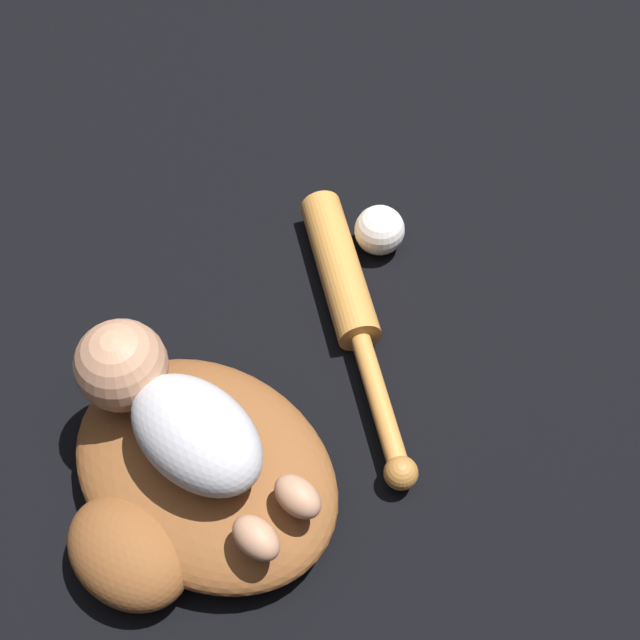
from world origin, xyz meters
TOP-DOWN VIEW (x-y plane):
  - ground_plane at (0.00, 0.00)m, footprint 6.00×6.00m
  - baseball_glove at (-0.01, 0.01)m, footprint 0.40×0.37m
  - baby_figure at (0.04, -0.00)m, footprint 0.34×0.16m
  - baseball_bat at (0.11, -0.31)m, footprint 0.44×0.22m
  - baseball at (0.17, -0.41)m, footprint 0.07×0.07m

SIDE VIEW (x-z plane):
  - ground_plane at x=0.00m, z-range 0.00..0.00m
  - baseball_bat at x=0.11m, z-range 0.00..0.06m
  - baseball at x=0.17m, z-range 0.00..0.07m
  - baseball_glove at x=-0.01m, z-range 0.00..0.09m
  - baby_figure at x=0.04m, z-range 0.09..0.19m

